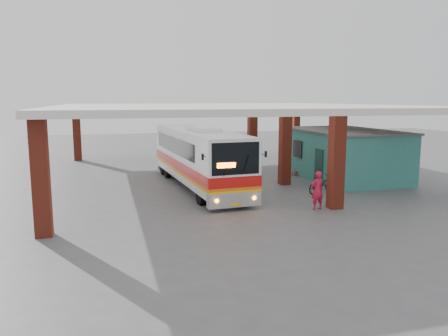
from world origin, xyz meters
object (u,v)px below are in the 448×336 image
object	(u,v)px
motorcycle	(322,184)
pedestrian	(317,190)
coach_bus	(199,157)
red_chair	(297,170)

from	to	relation	value
motorcycle	pedestrian	distance (m)	3.62
motorcycle	coach_bus	bearing A→B (deg)	39.19
motorcycle	red_chair	xyz separation A→B (m)	(1.09, 5.52, -0.12)
motorcycle	red_chair	size ratio (longest dim) A/B	2.32
pedestrian	motorcycle	bearing A→B (deg)	-131.04
pedestrian	red_chair	size ratio (longest dim) A/B	2.16
red_chair	motorcycle	bearing A→B (deg)	-106.47
pedestrian	coach_bus	bearing A→B (deg)	-67.62
coach_bus	pedestrian	bearing A→B (deg)	-61.60
coach_bus	motorcycle	xyz separation A→B (m)	(6.02, -3.42, -1.25)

